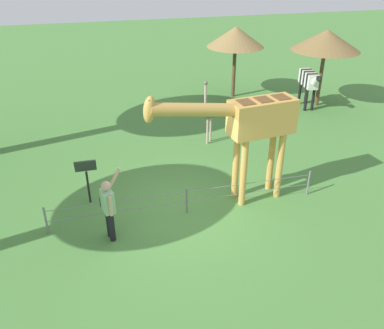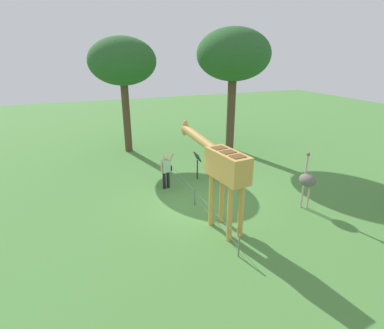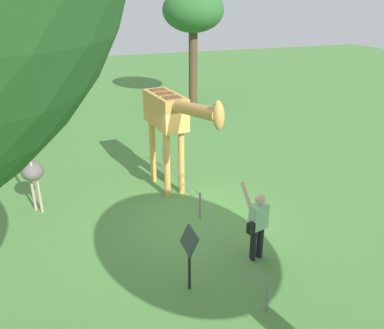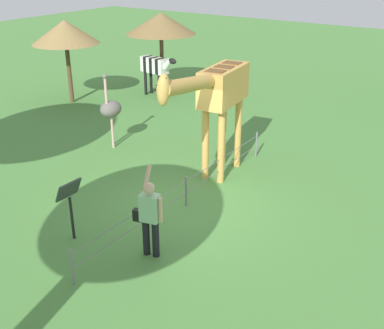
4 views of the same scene
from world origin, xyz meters
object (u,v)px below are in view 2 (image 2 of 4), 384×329
ostrich (307,180)px  tree_east (233,56)px  info_sign (197,160)px  visitor (166,169)px  giraffe (221,166)px  tree_northeast (122,62)px

ostrich → tree_east: (7.86, -0.89, 4.39)m
tree_east → info_sign: bearing=134.5°
visitor → giraffe: bearing=-167.8°
tree_northeast → ostrich: bearing=-152.9°
tree_east → tree_northeast: 6.29m
ostrich → giraffe: bearing=89.1°
visitor → info_sign: bearing=-75.0°
visitor → tree_east: size_ratio=0.25×
ostrich → tree_northeast: size_ratio=0.34×
tree_east → tree_northeast: bearing=71.3°
giraffe → info_sign: bearing=-12.0°
ostrich → visitor: bearing=50.1°
visitor → info_sign: (0.45, -1.69, 0.05)m
ostrich → tree_northeast: bearing=27.1°
visitor → tree_northeast: bearing=5.2°
visitor → tree_east: (4.10, -5.39, 4.67)m
ostrich → info_sign: (4.22, 2.82, -0.23)m
info_sign → visitor: bearing=105.0°
visitor → tree_east: bearing=-52.8°
tree_east → info_sign: 6.96m
giraffe → info_sign: size_ratio=3.03×
info_sign → tree_northeast: bearing=21.6°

